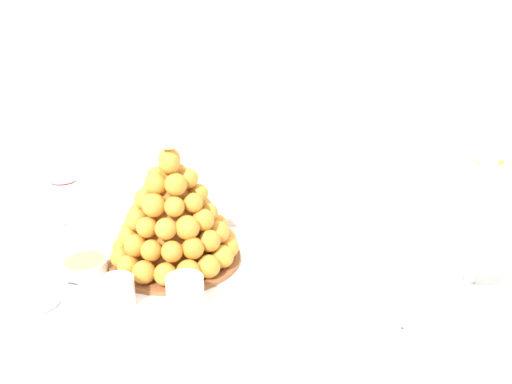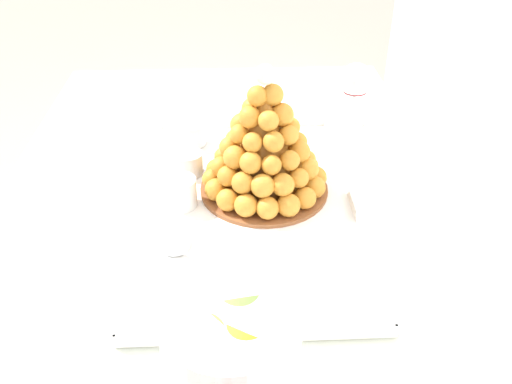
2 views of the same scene
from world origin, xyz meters
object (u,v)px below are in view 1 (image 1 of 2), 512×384
object	(u,v)px
croquembouche	(174,215)
dessert_cup_mid_left	(117,293)
wine_glass	(62,172)
dessert_cup_right	(339,298)
serving_tray	(198,271)
dessert_cup_mid_right	(265,297)
creme_brulee_ramekin	(85,265)
macaron_goblet	(482,210)
dessert_cup_centre	(186,294)
dessert_cup_left	(39,292)

from	to	relation	value
croquembouche	dessert_cup_mid_left	bearing A→B (deg)	-115.59
croquembouche	wine_glass	xyz separation A→B (m)	(-0.30, 0.23, 0.00)
dessert_cup_right	wine_glass	distance (m)	0.71
serving_tray	dessert_cup_right	world-z (taller)	dessert_cup_right
croquembouche	dessert_cup_right	bearing A→B (deg)	-29.19
dessert_cup_mid_right	dessert_cup_right	world-z (taller)	dessert_cup_mid_right
creme_brulee_ramekin	wine_glass	size ratio (longest dim) A/B	0.54
macaron_goblet	wine_glass	xyz separation A→B (m)	(-0.84, 0.30, -0.04)
dessert_cup_centre	wine_glass	bearing A→B (deg)	130.85
dessert_cup_mid_right	wine_glass	distance (m)	0.62
dessert_cup_left	dessert_cup_centre	size ratio (longest dim) A/B	0.98
dessert_cup_centre	dessert_cup_mid_left	bearing A→B (deg)	175.47
dessert_cup_left	macaron_goblet	bearing A→B (deg)	6.52
serving_tray	dessert_cup_left	size ratio (longest dim) A/B	11.16
dessert_cup_mid_right	creme_brulee_ramekin	xyz separation A→B (m)	(-0.33, 0.12, -0.01)
dessert_cup_left	macaron_goblet	distance (m)	0.76
croquembouche	dessert_cup_centre	xyz separation A→B (m)	(0.04, -0.16, -0.07)
wine_glass	dessert_cup_right	bearing A→B (deg)	-33.89
dessert_cup_mid_left	dessert_cup_right	world-z (taller)	dessert_cup_right
wine_glass	dessert_cup_centre	bearing A→B (deg)	-49.15
wine_glass	dessert_cup_mid_left	bearing A→B (deg)	-59.61
serving_tray	dessert_cup_mid_left	xyz separation A→B (m)	(-0.12, -0.12, 0.02)
macaron_goblet	serving_tray	bearing A→B (deg)	176.19
dessert_cup_centre	creme_brulee_ramekin	bearing A→B (deg)	150.52
dessert_cup_mid_left	macaron_goblet	xyz separation A→B (m)	(0.61, 0.09, 0.12)
serving_tray	dessert_cup_right	bearing A→B (deg)	-27.90
serving_tray	wine_glass	distance (m)	0.45
dessert_cup_mid_left	croquembouche	bearing A→B (deg)	64.41
dessert_cup_mid_left	wine_glass	bearing A→B (deg)	120.39
croquembouche	dessert_cup_mid_left	size ratio (longest dim) A/B	4.34
croquembouche	dessert_cup_mid_left	distance (m)	0.18
dessert_cup_left	dessert_cup_right	distance (m)	0.49
dessert_cup_mid_left	dessert_cup_mid_right	xyz separation A→B (m)	(0.24, -0.01, 0.00)
dessert_cup_left	dessert_cup_right	size ratio (longest dim) A/B	0.94
dessert_cup_mid_right	macaron_goblet	size ratio (longest dim) A/B	0.22
dessert_cup_left	serving_tray	bearing A→B (deg)	25.41
serving_tray	croquembouche	bearing A→B (deg)	144.51
croquembouche	dessert_cup_mid_right	distance (m)	0.25
serving_tray	dessert_cup_mid_right	bearing A→B (deg)	-46.21
dessert_cup_mid_left	macaron_goblet	bearing A→B (deg)	7.93
creme_brulee_ramekin	dessert_cup_mid_left	bearing A→B (deg)	-49.99
croquembouche	dessert_cup_centre	bearing A→B (deg)	-75.24
dessert_cup_centre	wine_glass	distance (m)	0.53
macaron_goblet	wine_glass	distance (m)	0.89
dessert_cup_left	macaron_goblet	size ratio (longest dim) A/B	0.25
dessert_cup_mid_left	dessert_cup_right	xyz separation A→B (m)	(0.36, -0.01, 0.00)
dessert_cup_centre	creme_brulee_ramekin	distance (m)	0.23
serving_tray	macaron_goblet	bearing A→B (deg)	-3.81
dessert_cup_left	dessert_cup_centre	xyz separation A→B (m)	(0.24, -0.01, 0.00)
serving_tray	dessert_cup_mid_right	world-z (taller)	dessert_cup_mid_right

